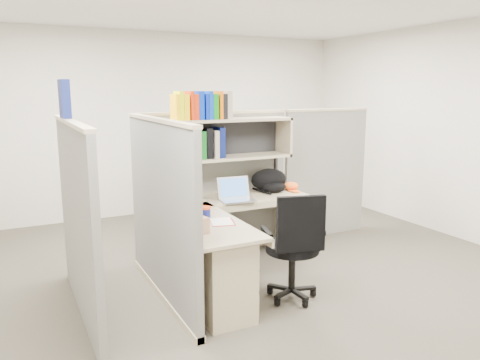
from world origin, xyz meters
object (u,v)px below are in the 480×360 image
task_chair (294,263)px  desk (226,253)px  snack_canister (205,212)px  laptop (237,189)px  backpack (271,180)px

task_chair → desk: bearing=150.7°
snack_canister → laptop: bearing=39.1°
backpack → snack_canister: (-1.10, -0.69, -0.07)m
task_chair → laptop: bearing=95.9°
backpack → laptop: bearing=-145.0°
desk → task_chair: (0.52, -0.29, -0.08)m
backpack → snack_canister: 1.30m
desk → laptop: (0.43, 0.64, 0.41)m
backpack → task_chair: size_ratio=0.43×
laptop → task_chair: size_ratio=0.34×
laptop → snack_canister: bearing=-135.5°
desk → snack_canister: (-0.11, 0.20, 0.34)m
backpack → snack_canister: bearing=-137.3°
backpack → task_chair: bearing=-100.8°
desk → backpack: (0.98, 0.89, 0.42)m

